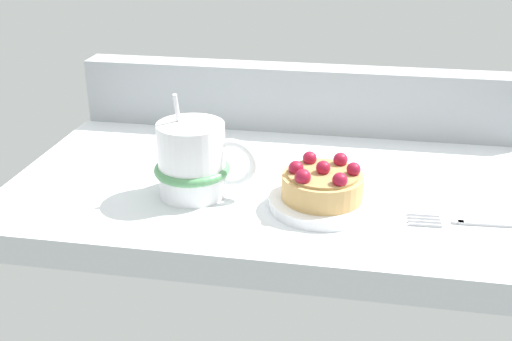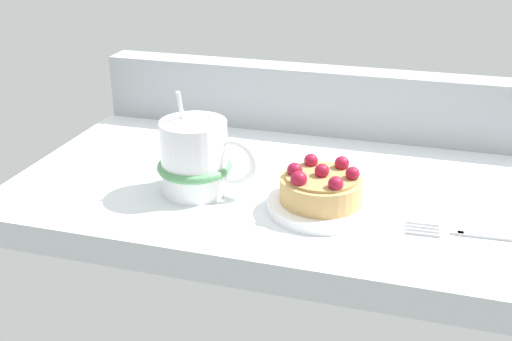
% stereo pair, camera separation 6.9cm
% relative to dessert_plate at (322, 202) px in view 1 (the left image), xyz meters
% --- Properties ---
extents(ground_plane, '(0.66, 0.40, 0.03)m').
position_rel_dessert_plate_xyz_m(ground_plane, '(-0.05, 0.08, -0.02)').
color(ground_plane, silver).
extents(window_rail_back, '(0.64, 0.05, 0.09)m').
position_rel_dessert_plate_xyz_m(window_rail_back, '(-0.05, 0.25, 0.04)').
color(window_rail_back, '#9EA3A8').
rests_on(window_rail_back, ground_plane).
extents(dessert_plate, '(0.12, 0.12, 0.01)m').
position_rel_dessert_plate_xyz_m(dessert_plate, '(0.00, 0.00, 0.00)').
color(dessert_plate, white).
rests_on(dessert_plate, ground_plane).
extents(raspberry_tart, '(0.09, 0.09, 0.04)m').
position_rel_dessert_plate_xyz_m(raspberry_tart, '(-0.00, -0.00, 0.02)').
color(raspberry_tart, tan).
rests_on(raspberry_tart, dessert_plate).
extents(coffee_mug, '(0.12, 0.09, 0.12)m').
position_rel_dessert_plate_xyz_m(coffee_mug, '(-0.15, 0.01, 0.04)').
color(coffee_mug, white).
rests_on(coffee_mug, ground_plane).
extents(dessert_fork, '(0.17, 0.03, 0.01)m').
position_rel_dessert_plate_xyz_m(dessert_fork, '(0.18, -0.01, -0.00)').
color(dessert_fork, '#B7B7BC').
rests_on(dessert_fork, ground_plane).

